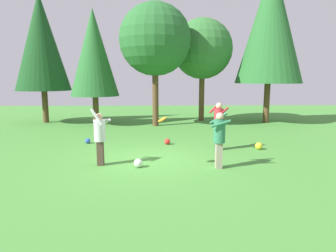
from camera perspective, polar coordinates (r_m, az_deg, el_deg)
The scene contains 14 objects.
ground_plane at distance 9.88m, azimuth -3.61°, elevation -6.48°, with size 40.00×40.00×0.00m, color #478C38.
person_thrower at distance 9.32m, azimuth -12.85°, elevation -1.59°, with size 0.57×0.56×1.77m.
person_catcher at distance 8.90m, azimuth 9.74°, elevation -1.78°, with size 0.57×0.49×1.66m.
person_bystander at distance 11.19m, azimuth 9.60°, elevation 0.78°, with size 0.75×0.76×1.77m.
frisbee at distance 8.67m, azimuth -1.12°, elevation 1.24°, with size 0.29×0.31×0.14m.
ball_red at distance 12.12m, azimuth -0.13°, elevation -2.97°, with size 0.24×0.24×0.24m, color red.
ball_white at distance 9.09m, azimuth -5.70°, elevation -7.03°, with size 0.26×0.26×0.26m, color white.
ball_yellow at distance 11.75m, azimuth 16.88°, elevation -3.66°, with size 0.27×0.27×0.27m, color yellow.
ball_blue at distance 12.73m, azimuth -15.03°, elevation -2.75°, with size 0.21×0.21×0.21m, color blue.
tree_right at distance 19.04m, azimuth 6.56°, elevation 14.32°, with size 3.67×3.67×6.27m.
tree_left at distance 17.66m, azimuth -13.95°, elevation 13.33°, with size 2.71×2.71×6.47m.
tree_far_right at distance 19.20m, azimuth 18.94°, elevation 17.97°, with size 3.86×3.86×9.23m.
tree_center at distance 16.87m, azimuth -2.47°, elevation 16.07°, with size 3.91×3.91×6.68m.
tree_far_left at distance 19.55m, azimuth -22.98°, elevation 14.47°, with size 3.17×3.17×7.56m.
Camera 1 is at (0.37, -9.51, 2.64)m, focal length 32.04 mm.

